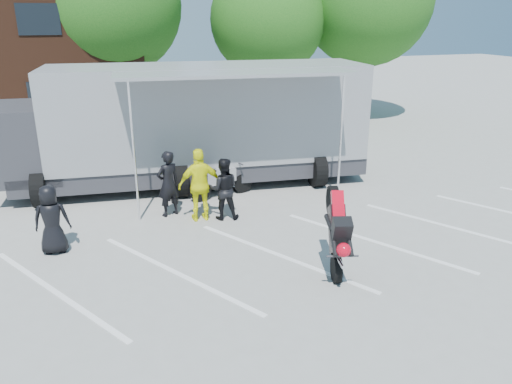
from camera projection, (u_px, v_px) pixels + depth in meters
ground at (290, 278)px, 10.37m from camera, size 100.00×100.00×0.00m
parking_bay_lines at (273, 257)px, 11.26m from camera, size 18.09×13.33×0.01m
tree_left at (112, 5)px, 22.14m from camera, size 6.12×6.12×8.64m
tree_mid at (268, 20)px, 23.61m from camera, size 5.44×5.44×7.68m
transporter_truck at (196, 183)px, 16.20m from camera, size 12.31×6.90×3.74m
parked_motorcycle at (222, 197)px, 15.01m from camera, size 2.22×1.19×1.11m
stunt_bike_rider at (330, 266)px, 10.87m from camera, size 1.27×1.87×2.01m
spectator_leather_a at (52, 219)px, 11.24m from camera, size 0.84×0.60×1.62m
spectator_leather_b at (168, 184)px, 13.33m from camera, size 0.77×0.65×1.80m
spectator_leather_c at (223, 189)px, 13.14m from camera, size 0.94×0.81×1.67m
spectator_hivis at (200, 185)px, 13.00m from camera, size 1.16×0.52×1.95m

